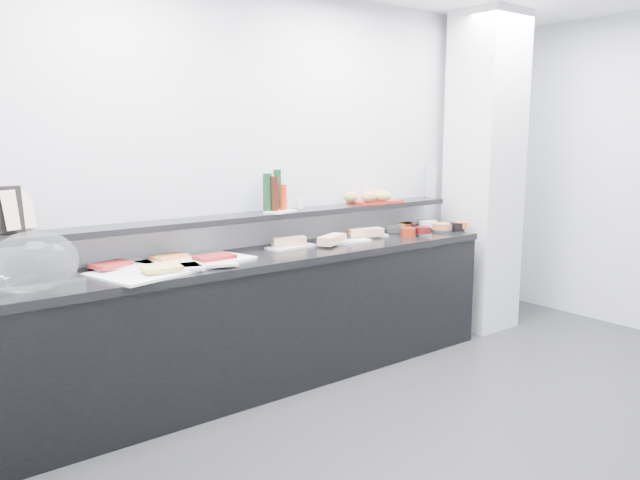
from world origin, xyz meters
TOP-DOWN VIEW (x-y plane):
  - ground at (0.00, 0.00)m, footprint 5.00×5.00m
  - back_wall at (0.00, 2.00)m, footprint 5.00×0.02m
  - column at (1.50, 1.65)m, footprint 0.50×0.50m
  - buffet_cabinet at (-0.70, 1.70)m, footprint 3.60×0.60m
  - counter_top at (-0.70, 1.70)m, footprint 3.62×0.62m
  - wall_shelf at (-0.70, 1.88)m, footprint 3.60×0.25m
  - cloche_base at (-2.15, 1.71)m, footprint 0.43×0.30m
  - cloche_dome at (-2.17, 1.67)m, footprint 0.56×0.44m
  - linen_runner at (-1.37, 1.69)m, footprint 1.06×0.70m
  - platter_meat_a at (-1.64, 1.86)m, footprint 0.35×0.24m
  - food_meat_a at (-1.72, 1.80)m, footprint 0.25×0.20m
  - platter_salmon at (-1.38, 1.80)m, footprint 0.39×0.33m
  - food_salmon at (-1.35, 1.81)m, footprint 0.23×0.17m
  - platter_cheese at (-1.43, 1.56)m, footprint 0.33×0.25m
  - food_cheese at (-1.53, 1.52)m, footprint 0.22×0.15m
  - platter_meat_b at (-1.21, 1.57)m, footprint 0.38×0.31m
  - food_meat_b at (-1.14, 1.63)m, footprint 0.24×0.16m
  - sandwich_plate_left at (-0.46, 1.78)m, footprint 0.36×0.18m
  - sandwich_food_left at (-0.46, 1.80)m, footprint 0.25×0.16m
  - tongs_left at (-0.59, 1.76)m, footprint 0.16×0.04m
  - sandwich_plate_mid at (0.02, 1.70)m, footprint 0.33×0.16m
  - sandwich_food_mid at (-0.17, 1.67)m, footprint 0.29×0.20m
  - tongs_mid at (-0.05, 1.64)m, footprint 0.16×0.02m
  - sandwich_plate_right at (0.28, 1.80)m, footprint 0.33×0.15m
  - sandwich_food_right at (0.24, 1.77)m, footprint 0.29×0.19m
  - tongs_right at (0.08, 1.74)m, footprint 0.15×0.06m
  - bowl_glass_fruit at (0.57, 1.77)m, footprint 0.17×0.17m
  - fill_glass_fruit at (0.71, 1.81)m, footprint 0.15×0.15m
  - bowl_black_jam at (0.75, 1.80)m, footprint 0.17×0.17m
  - fill_black_jam at (0.72, 1.79)m, footprint 0.13×0.13m
  - bowl_glass_cream at (0.96, 1.83)m, footprint 0.25×0.25m
  - fill_glass_cream at (0.95, 1.78)m, footprint 0.21×0.21m
  - bowl_red_jam at (0.55, 1.62)m, footprint 0.12×0.12m
  - fill_red_jam at (0.67, 1.57)m, footprint 0.13×0.13m
  - bowl_glass_salmon at (0.92, 1.59)m, footprint 0.19×0.19m
  - fill_glass_salmon at (0.93, 1.62)m, footprint 0.14×0.14m
  - bowl_black_fruit at (1.09, 1.58)m, footprint 0.17×0.17m
  - fill_black_fruit at (1.12, 1.56)m, footprint 0.14×0.14m
  - print_art at (-2.15, 1.96)m, footprint 0.18×0.10m
  - condiment_tray at (-0.50, 1.84)m, footprint 0.26×0.22m
  - bottle_green_a at (-0.57, 1.89)m, footprint 0.08×0.08m
  - bottle_brown at (-0.54, 1.85)m, footprint 0.06×0.06m
  - bottle_green_b at (-0.45, 1.94)m, footprint 0.07×0.07m
  - bottle_hot at (-0.46, 1.85)m, footprint 0.06×0.06m
  - shaker_salt at (-0.32, 1.85)m, footprint 0.05×0.05m
  - shaker_pepper at (-0.39, 1.91)m, footprint 0.05×0.05m
  - bread_tray at (0.44, 1.90)m, footprint 0.43×0.31m
  - bread_roll_nw at (0.21, 1.91)m, footprint 0.13×0.08m
  - bread_roll_ne at (0.51, 1.94)m, footprint 0.17×0.14m
  - bread_roll_sw at (0.33, 1.84)m, footprint 0.14×0.09m
  - bread_roll_s at (0.31, 1.80)m, footprint 0.14×0.09m
  - bread_roll_se at (0.44, 1.80)m, footprint 0.17×0.14m
  - bread_roll_midw at (0.45, 1.91)m, footprint 0.14×0.12m
  - bread_roll_mide at (0.52, 1.92)m, footprint 0.18×0.15m
  - carafe at (1.09, 1.89)m, footprint 0.13×0.13m

SIDE VIEW (x-z plane):
  - ground at x=0.00m, z-range 0.00..0.00m
  - buffet_cabinet at x=-0.70m, z-range 0.00..0.85m
  - counter_top at x=-0.70m, z-range 0.85..0.90m
  - linen_runner at x=-1.37m, z-range 0.90..0.91m
  - sandwich_plate_left at x=-0.46m, z-range 0.90..0.91m
  - sandwich_plate_mid at x=0.02m, z-range 0.90..0.91m
  - sandwich_plate_right at x=0.28m, z-range 0.90..0.91m
  - tongs_left at x=-0.59m, z-range 0.92..0.92m
  - tongs_mid at x=-0.05m, z-range 0.91..0.92m
  - tongs_right at x=0.08m, z-range 0.92..0.92m
  - cloche_base at x=-2.15m, z-range 0.90..0.94m
  - platter_meat_a at x=-1.64m, z-range 0.92..0.93m
  - platter_salmon at x=-1.38m, z-range 0.92..0.93m
  - platter_cheese at x=-1.43m, z-range 0.92..0.93m
  - platter_meat_b at x=-1.21m, z-range 0.92..0.93m
  - bowl_glass_fruit at x=0.57m, z-range 0.90..0.97m
  - bowl_black_jam at x=0.75m, z-range 0.90..0.97m
  - bowl_glass_cream at x=0.96m, z-range 0.90..0.97m
  - bowl_red_jam at x=0.55m, z-range 0.90..0.97m
  - bowl_glass_salmon at x=0.92m, z-range 0.90..0.97m
  - bowl_black_fruit at x=1.09m, z-range 0.90..0.97m
  - food_meat_a at x=-1.72m, z-range 0.93..0.95m
  - food_salmon at x=-1.35m, z-range 0.93..0.95m
  - food_cheese at x=-1.53m, z-range 0.93..0.95m
  - food_meat_b at x=-1.14m, z-range 0.93..0.95m
  - sandwich_food_left at x=-0.46m, z-range 0.91..0.97m
  - sandwich_food_mid at x=-0.17m, z-range 0.91..0.97m
  - sandwich_food_right at x=0.24m, z-range 0.91..0.97m
  - fill_glass_fruit at x=0.71m, z-range 0.92..0.97m
  - fill_black_jam at x=0.72m, z-range 0.92..0.97m
  - fill_glass_cream at x=0.95m, z-range 0.92..0.97m
  - fill_red_jam at x=0.67m, z-range 0.92..0.97m
  - fill_glass_salmon at x=0.93m, z-range 0.92..0.97m
  - fill_black_fruit at x=1.12m, z-range 0.92..0.97m
  - cloche_dome at x=-2.17m, z-range 0.86..1.20m
  - wall_shelf at x=-0.70m, z-range 1.11..1.15m
  - condiment_tray at x=-0.50m, z-range 1.15..1.16m
  - bread_tray at x=0.44m, z-range 1.15..1.17m
  - shaker_salt at x=-0.32m, z-range 1.16..1.23m
  - shaker_pepper at x=-0.39m, z-range 1.16..1.23m
  - bread_roll_nw at x=0.21m, z-range 1.17..1.25m
  - bread_roll_ne at x=0.51m, z-range 1.17..1.25m
  - bread_roll_sw at x=0.33m, z-range 1.17..1.25m
  - bread_roll_s at x=0.31m, z-range 1.17..1.25m
  - bread_roll_se at x=0.44m, z-range 1.17..1.25m
  - bread_roll_midw at x=0.45m, z-range 1.17..1.25m
  - bread_roll_mide at x=0.52m, z-range 1.17..1.25m
  - bottle_hot at x=-0.46m, z-range 1.16..1.34m
  - print_art at x=-2.15m, z-range 1.17..1.39m
  - bottle_brown at x=-0.54m, z-range 1.16..1.40m
  - bottle_green_a at x=-0.57m, z-range 1.16..1.42m
  - carafe at x=1.09m, z-range 1.15..1.45m
  - bottle_green_b at x=-0.45m, z-range 1.16..1.44m
  - back_wall at x=0.00m, z-range 0.00..2.70m
  - column at x=1.50m, z-range 0.00..2.70m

